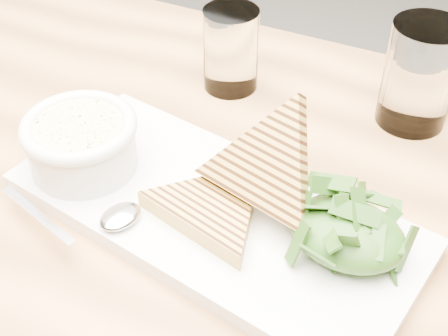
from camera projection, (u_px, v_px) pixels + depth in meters
The scene contains 14 objects.
table_top at pixel (160, 210), 0.64m from camera, with size 1.11×0.74×0.04m, color #B57944.
table_leg_bl at pixel (53, 157), 1.28m from camera, with size 0.06×0.06×0.70m, color #B57944.
platter at pixel (214, 212), 0.60m from camera, with size 0.40×0.18×0.02m, color white.
soup_bowl at pixel (83, 149), 0.62m from camera, with size 0.11×0.11×0.04m, color white.
soup at pixel (79, 128), 0.60m from camera, with size 0.09×0.09×0.01m, color beige.
bowl_rim at pixel (78, 126), 0.60m from camera, with size 0.11×0.11×0.01m, color white.
sandwich_flat at pixel (213, 208), 0.57m from camera, with size 0.14×0.14×0.02m, color #BB8F3D, non-canonical shape.
sandwich_lean at pixel (267, 167), 0.56m from camera, with size 0.14×0.14×0.08m, color #BB8F3D, non-canonical shape.
salad_base at pixel (347, 234), 0.54m from camera, with size 0.10×0.08×0.04m, color black.
arugula_pile at pixel (348, 228), 0.53m from camera, with size 0.11×0.10×0.05m, color #36691B, non-canonical shape.
spoon_bowl at pixel (120, 216), 0.57m from camera, with size 0.03×0.04×0.01m, color silver.
spoon_handle at pixel (38, 215), 0.58m from camera, with size 0.11×0.01×0.00m, color silver.
glass_near at pixel (231, 50), 0.74m from camera, with size 0.07×0.07×0.10m, color white.
glass_far at pixel (420, 75), 0.68m from camera, with size 0.08×0.08×0.12m, color white.
Camera 1 is at (0.24, -0.47, 1.18)m, focal length 50.00 mm.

